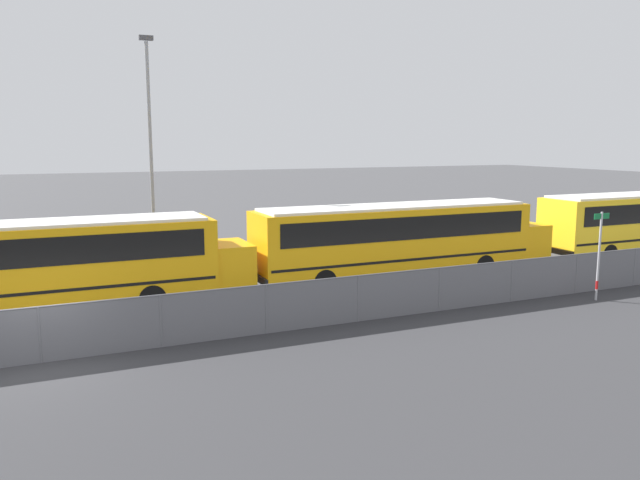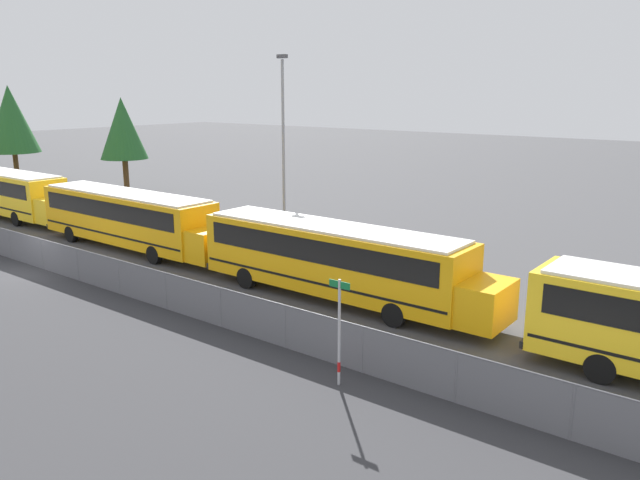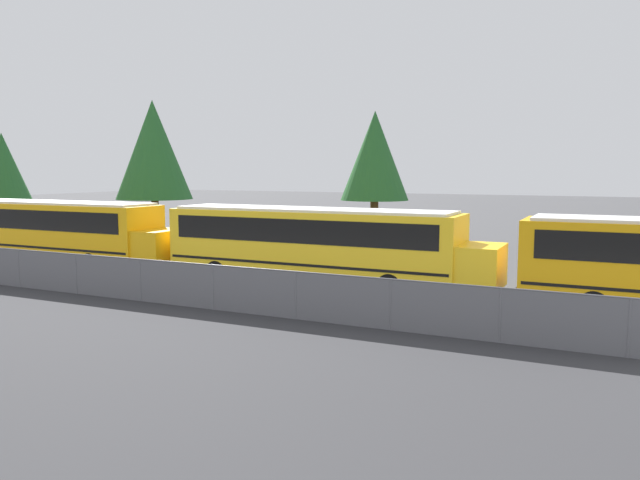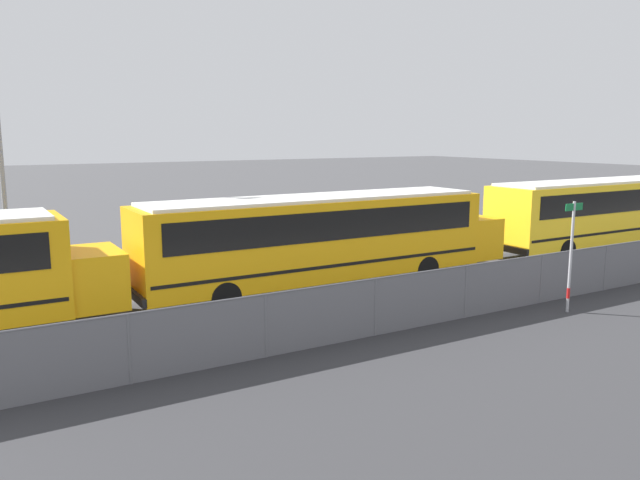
% 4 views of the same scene
% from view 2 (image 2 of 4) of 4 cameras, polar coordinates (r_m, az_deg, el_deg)
% --- Properties ---
extents(ground_plane, '(200.00, 200.00, 0.00)m').
position_cam_2_polar(ground_plane, '(32.13, -23.93, -2.45)').
color(ground_plane, '#424244').
extents(fence, '(108.46, 0.07, 1.48)m').
position_cam_2_polar(fence, '(31.95, -24.07, -1.14)').
color(fence, '#9EA0A5').
rests_on(fence, ground_plane).
extents(school_bus_2, '(13.26, 2.47, 3.03)m').
position_cam_2_polar(school_bus_2, '(46.20, -26.82, 4.10)').
color(school_bus_2, yellow).
rests_on(school_bus_2, ground_plane).
extents(school_bus_3, '(13.26, 2.47, 3.03)m').
position_cam_2_polar(school_bus_3, '(34.20, -17.03, 2.13)').
color(school_bus_3, orange).
rests_on(school_bus_3, ground_plane).
extents(school_bus_4, '(13.26, 2.47, 3.03)m').
position_cam_2_polar(school_bus_4, '(24.64, 1.51, -1.54)').
color(school_bus_4, orange).
rests_on(school_bus_4, ground_plane).
extents(street_sign, '(0.70, 0.09, 3.15)m').
position_cam_2_polar(street_sign, '(17.63, 1.77, -8.24)').
color(street_sign, '#B7B7BC').
rests_on(street_sign, ground_plane).
extents(light_pole, '(0.60, 0.24, 10.07)m').
position_cam_2_polar(light_pole, '(34.80, -3.38, 8.94)').
color(light_pole, gray).
rests_on(light_pole, ground_plane).
extents(tree_0, '(3.70, 3.70, 7.68)m').
position_cam_2_polar(tree_0, '(52.50, -17.60, 9.68)').
color(tree_0, '#51381E').
rests_on(tree_0, ground_plane).
extents(tree_2, '(4.56, 4.56, 8.68)m').
position_cam_2_polar(tree_2, '(62.91, -26.41, 9.86)').
color(tree_2, '#51381E').
rests_on(tree_2, ground_plane).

